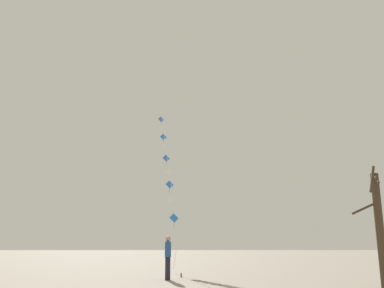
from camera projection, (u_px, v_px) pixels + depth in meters
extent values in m
plane|color=gray|center=(211.00, 275.00, 19.25)|extent=(160.00, 160.00, 0.00)
cylinder|color=brown|center=(181.00, 275.00, 17.74)|extent=(0.06, 0.06, 0.18)
cylinder|color=silver|center=(177.00, 243.00, 19.50)|extent=(0.44, 3.00, 2.51)
cylinder|color=silver|center=(173.00, 209.00, 21.96)|extent=(0.19, 1.25, 1.05)
cylinder|color=silver|center=(171.00, 192.00, 23.40)|extent=(0.19, 1.25, 1.05)
cylinder|color=silver|center=(169.00, 177.00, 24.84)|extent=(0.19, 1.25, 1.05)
cylinder|color=silver|center=(167.00, 164.00, 26.28)|extent=(0.19, 1.25, 1.05)
cylinder|color=silver|center=(165.00, 152.00, 27.71)|extent=(0.19, 1.25, 1.05)
cylinder|color=silver|center=(164.00, 142.00, 29.15)|extent=(0.19, 1.25, 1.05)
cylinder|color=silver|center=(163.00, 132.00, 30.59)|extent=(0.19, 1.25, 1.05)
cylinder|color=silver|center=(162.00, 124.00, 32.03)|extent=(0.19, 1.25, 1.05)
cube|color=blue|center=(174.00, 218.00, 21.24)|extent=(0.48, 0.05, 0.48)
cylinder|color=blue|center=(174.00, 225.00, 21.16)|extent=(0.02, 0.04, 0.31)
cube|color=white|center=(172.00, 200.00, 22.68)|extent=(0.48, 0.03, 0.48)
cylinder|color=white|center=(172.00, 206.00, 22.60)|extent=(0.02, 0.06, 0.30)
cube|color=blue|center=(170.00, 185.00, 24.12)|extent=(0.48, 0.01, 0.48)
cylinder|color=blue|center=(170.00, 190.00, 24.04)|extent=(0.02, 0.05, 0.30)
cube|color=white|center=(168.00, 171.00, 25.56)|extent=(0.47, 0.08, 0.48)
cylinder|color=white|center=(168.00, 176.00, 25.48)|extent=(0.02, 0.03, 0.33)
cube|color=blue|center=(166.00, 158.00, 27.00)|extent=(0.48, 0.02, 0.48)
cylinder|color=blue|center=(166.00, 164.00, 26.91)|extent=(0.02, 0.03, 0.36)
cube|color=white|center=(165.00, 147.00, 28.43)|extent=(0.48, 0.02, 0.48)
cylinder|color=white|center=(165.00, 151.00, 28.36)|extent=(0.02, 0.03, 0.23)
cube|color=blue|center=(163.00, 137.00, 29.87)|extent=(0.48, 0.03, 0.48)
cylinder|color=blue|center=(163.00, 141.00, 29.80)|extent=(0.02, 0.03, 0.22)
cube|color=white|center=(162.00, 128.00, 31.31)|extent=(0.46, 0.14, 0.48)
cylinder|color=white|center=(162.00, 132.00, 31.23)|extent=(0.03, 0.06, 0.35)
cube|color=blue|center=(161.00, 119.00, 32.75)|extent=(0.46, 0.15, 0.48)
cylinder|color=blue|center=(161.00, 123.00, 32.67)|extent=(0.03, 0.04, 0.27)
cube|color=#1E1E2D|center=(168.00, 268.00, 16.52)|extent=(0.22, 0.31, 0.90)
cube|color=#264C8C|center=(168.00, 249.00, 16.69)|extent=(0.26, 0.39, 0.60)
sphere|color=tan|center=(168.00, 239.00, 16.79)|extent=(0.22, 0.22, 0.22)
cylinder|color=#264C8C|center=(168.00, 245.00, 16.94)|extent=(0.11, 0.39, 0.50)
cylinder|color=#423323|center=(380.00, 229.00, 13.79)|extent=(0.27, 0.27, 3.73)
cylinder|color=#423323|center=(376.00, 178.00, 13.76)|extent=(0.34, 0.90, 0.46)
cylinder|color=#423323|center=(365.00, 208.00, 14.03)|extent=(0.85, 0.25, 0.44)
cylinder|color=#423323|center=(372.00, 179.00, 13.72)|extent=(0.70, 1.04, 1.03)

